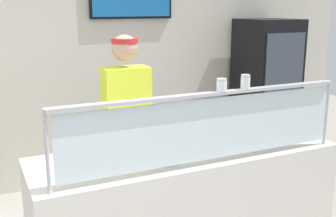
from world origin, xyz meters
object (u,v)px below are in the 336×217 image
object	(u,v)px
pizza_server	(164,152)
parmesan_shaker	(222,86)
worker_figure	(127,126)
pizza_tray	(158,154)
pepper_flake_shaker	(245,83)
drink_fridge	(265,93)

from	to	relation	value
pizza_server	parmesan_shaker	bearing A→B (deg)	-36.45
pizza_server	worker_figure	distance (m)	0.65
parmesan_shaker	worker_figure	bearing A→B (deg)	109.66
parmesan_shaker	pizza_tray	bearing A→B (deg)	139.06
pizza_tray	pizza_server	size ratio (longest dim) A/B	1.50
parmesan_shaker	worker_figure	world-z (taller)	worker_figure
pepper_flake_shaker	drink_fridge	size ratio (longest dim) A/B	0.05
parmesan_shaker	pepper_flake_shaker	size ratio (longest dim) A/B	0.87
worker_figure	drink_fridge	bearing A→B (deg)	23.55
pizza_tray	pepper_flake_shaker	bearing A→B (deg)	-28.99
pizza_server	worker_figure	bearing A→B (deg)	99.34
pizza_tray	pizza_server	xyz separation A→B (m)	(0.04, -0.02, 0.02)
pizza_server	pepper_flake_shaker	bearing A→B (deg)	-23.15
drink_fridge	pizza_tray	bearing A→B (deg)	-143.95
worker_figure	drink_fridge	distance (m)	2.36
pizza_tray	drink_fridge	size ratio (longest dim) A/B	0.23
pepper_flake_shaker	parmesan_shaker	bearing A→B (deg)	-180.00
pizza_server	drink_fridge	xyz separation A→B (m)	(2.13, 1.60, -0.07)
parmesan_shaker	pizza_server	bearing A→B (deg)	137.60
pizza_tray	parmesan_shaker	bearing A→B (deg)	-40.94
pepper_flake_shaker	worker_figure	distance (m)	1.15
pizza_tray	pepper_flake_shaker	distance (m)	0.78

